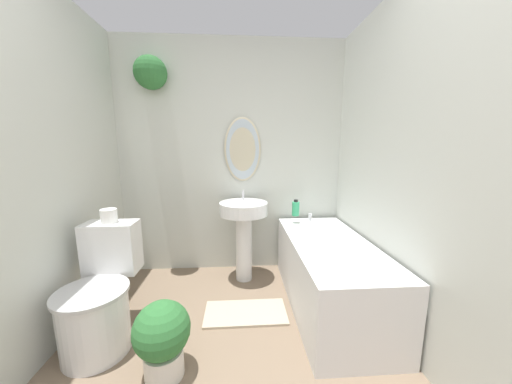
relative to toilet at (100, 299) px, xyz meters
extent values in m
cube|color=silver|center=(0.87, 1.11, 0.88)|extent=(2.42, 0.06, 2.40)
ellipsoid|color=beige|center=(0.98, 1.06, 0.98)|extent=(0.38, 0.02, 0.66)
ellipsoid|color=silver|center=(0.98, 1.06, 0.98)|extent=(0.34, 0.01, 0.62)
cylinder|color=silver|center=(0.12, 0.99, 1.76)|extent=(0.14, 0.14, 0.08)
sphere|color=#2D6B33|center=(0.12, 0.99, 1.70)|extent=(0.31, 0.31, 0.31)
cube|color=silver|center=(-0.31, -0.02, 0.88)|extent=(0.06, 2.33, 2.40)
cube|color=silver|center=(2.05, -0.02, 0.88)|extent=(0.06, 2.33, 2.40)
cylinder|color=white|center=(0.00, -0.08, -0.12)|extent=(0.41, 0.41, 0.41)
cylinder|color=silver|center=(0.00, -0.08, 0.10)|extent=(0.44, 0.44, 0.02)
cube|color=white|center=(0.00, 0.22, 0.28)|extent=(0.37, 0.20, 0.38)
cylinder|color=white|center=(0.98, 0.80, 0.02)|extent=(0.16, 0.16, 0.68)
cylinder|color=white|center=(0.98, 0.80, 0.41)|extent=(0.47, 0.47, 0.12)
cylinder|color=silver|center=(0.98, 0.93, 0.52)|extent=(0.02, 0.02, 0.10)
cube|color=silver|center=(1.68, 0.32, -0.04)|extent=(0.63, 1.42, 0.56)
cube|color=white|center=(1.68, 0.32, 0.22)|extent=(0.53, 1.32, 0.04)
cylinder|color=silver|center=(1.68, 0.93, 0.28)|extent=(0.04, 0.04, 0.08)
cylinder|color=#38B275|center=(1.51, 0.86, 0.39)|extent=(0.07, 0.07, 0.14)
cylinder|color=black|center=(1.51, 0.86, 0.47)|extent=(0.04, 0.04, 0.02)
cylinder|color=silver|center=(0.49, -0.30, -0.24)|extent=(0.22, 0.22, 0.16)
sphere|color=#2D6B33|center=(0.49, -0.30, -0.02)|extent=(0.32, 0.32, 0.32)
cube|color=#B7A88E|center=(0.98, 0.23, -0.31)|extent=(0.65, 0.33, 0.02)
cylinder|color=white|center=(0.00, 0.22, 0.52)|extent=(0.11, 0.11, 0.10)
camera|label=1|loc=(0.94, -1.64, 1.00)|focal=18.00mm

